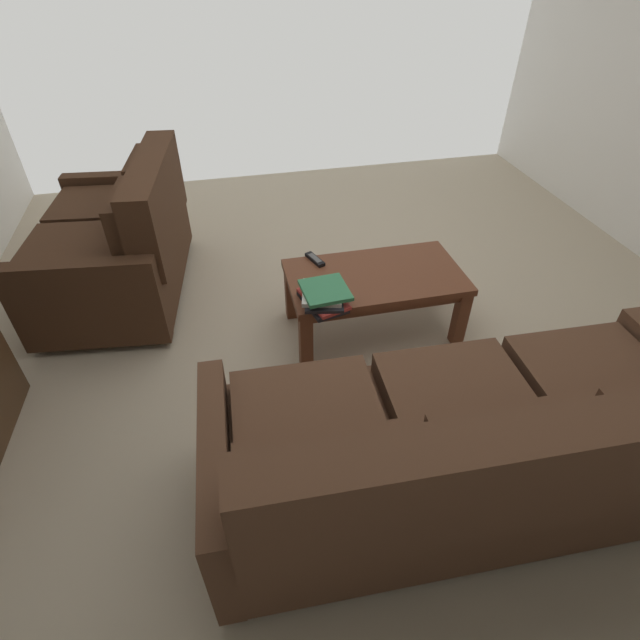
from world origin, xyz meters
TOP-DOWN VIEW (x-y plane):
  - ground_plane at (0.00, 0.00)m, footprint 4.84×5.01m
  - sofa_main at (-0.13, 1.24)m, footprint 2.07×0.90m
  - loveseat_near at (1.35, -0.71)m, footprint 0.97×1.36m
  - coffee_table at (-0.12, 0.04)m, footprint 1.01×0.55m
  - book_stack at (0.23, 0.25)m, footprint 0.26×0.32m
  - tv_remote at (0.18, -0.18)m, footprint 0.10×0.17m

SIDE VIEW (x-z plane):
  - ground_plane at x=0.00m, z-range -0.01..0.00m
  - coffee_table at x=-0.12m, z-range 0.14..0.54m
  - sofa_main at x=-0.13m, z-range -0.05..0.77m
  - loveseat_near at x=1.35m, z-range -0.07..0.83m
  - tv_remote at x=0.18m, z-range 0.40..0.43m
  - book_stack at x=0.23m, z-range 0.41..0.51m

